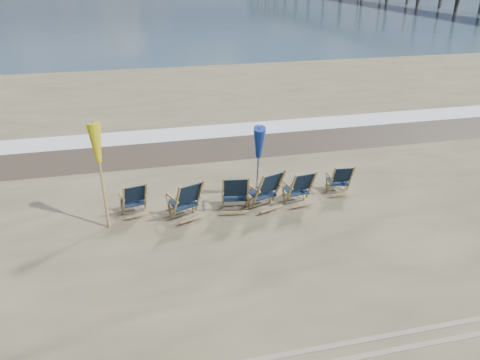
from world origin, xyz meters
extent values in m
cube|color=silver|center=(0.00, 8.30, 0.00)|extent=(200.00, 1.40, 0.01)
cube|color=#42362A|center=(0.00, 6.80, 0.00)|extent=(200.00, 2.60, 0.00)
cylinder|color=#A9884B|center=(-3.03, 2.50, 1.16)|extent=(0.06, 0.06, 2.33)
cone|color=#D1CA13|center=(-3.03, 2.50, 1.85)|extent=(0.30, 0.30, 0.85)
cylinder|color=#A5A5AD|center=(0.65, 3.00, 1.00)|extent=(0.06, 0.06, 2.01)
cone|color=navy|center=(0.65, 3.00, 1.53)|extent=(0.30, 0.30, 0.85)
camera|label=1|loc=(-2.24, -7.20, 5.37)|focal=35.00mm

